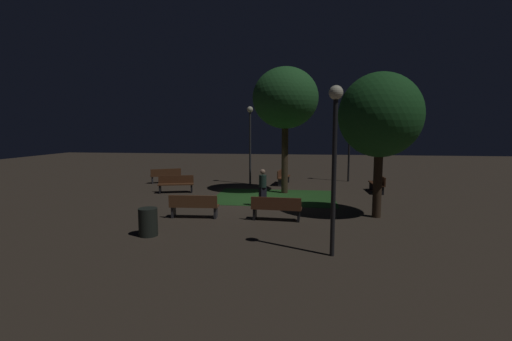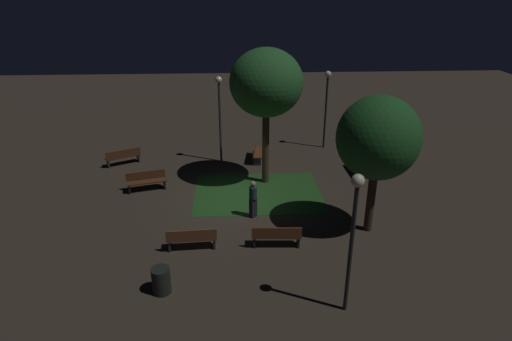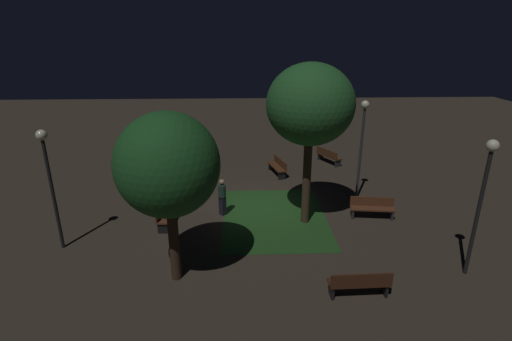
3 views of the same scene
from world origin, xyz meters
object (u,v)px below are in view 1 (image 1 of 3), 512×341
object	(u,v)px
bench_corner	(283,176)
pedestrian	(263,187)
trash_bin	(148,222)
tree_near_wall	(380,116)
bench_lawn_edge	(276,208)
lamp_post_near_wall	(350,133)
lamp_post_plaza_west	(250,132)
lamp_post_plaza_east	(335,141)
bench_by_lamp	(378,183)
bench_front_right	(176,183)
bench_path_side	(194,205)
bench_back_row	(166,175)
tree_left_canopy	(285,99)

from	to	relation	value
bench_corner	pedestrian	world-z (taller)	pedestrian
bench_corner	trash_bin	distance (m)	11.44
tree_near_wall	pedestrian	distance (m)	5.46
bench_lawn_edge	lamp_post_near_wall	world-z (taller)	lamp_post_near_wall
bench_corner	pedestrian	bearing A→B (deg)	-94.71
lamp_post_plaza_west	lamp_post_plaza_east	bearing A→B (deg)	-71.95
bench_by_lamp	pedestrian	xyz separation A→B (m)	(-5.59, -4.24, 0.37)
bench_front_right	lamp_post_near_wall	size ratio (longest dim) A/B	0.42
lamp_post_plaza_east	bench_lawn_edge	bearing A→B (deg)	116.59
bench_path_side	pedestrian	bearing A→B (deg)	44.50
bench_path_side	trash_bin	xyz separation A→B (m)	(-0.75, -2.31, -0.05)
bench_by_lamp	tree_near_wall	size ratio (longest dim) A/B	0.34
bench_by_lamp	trash_bin	xyz separation A→B (m)	(-8.67, -8.83, -0.05)
bench_lawn_edge	trash_bin	distance (m)	4.46
bench_corner	lamp_post_near_wall	distance (m)	5.10
bench_by_lamp	bench_lawn_edge	bearing A→B (deg)	-126.68
lamp_post_near_wall	pedestrian	world-z (taller)	lamp_post_near_wall
bench_lawn_edge	bench_corner	size ratio (longest dim) A/B	0.99
lamp_post_near_wall	trash_bin	size ratio (longest dim) A/B	5.17
bench_path_side	pedestrian	distance (m)	3.27
bench_lawn_edge	trash_bin	size ratio (longest dim) A/B	2.10
bench_lawn_edge	bench_back_row	size ratio (longest dim) A/B	1.00
tree_left_canopy	bench_corner	bearing A→B (deg)	94.97
lamp_post_plaza_east	trash_bin	distance (m)	6.18
bench_by_lamp	lamp_post_plaza_west	size ratio (longest dim) A/B	0.39
bench_front_right	pedestrian	xyz separation A→B (m)	(4.84, -2.82, 0.37)
bench_front_right	pedestrian	bearing A→B (deg)	-30.20
tree_left_canopy	trash_bin	world-z (taller)	tree_left_canopy
bench_lawn_edge	bench_back_row	bearing A→B (deg)	131.73
bench_back_row	lamp_post_plaza_east	distance (m)	14.96
bench_corner	tree_near_wall	bearing A→B (deg)	-62.53
bench_corner	trash_bin	world-z (taller)	bench_corner
bench_lawn_edge	bench_back_row	distance (m)	11.05
bench_path_side	bench_front_right	distance (m)	5.68
bench_lawn_edge	bench_front_right	bearing A→B (deg)	137.59
tree_left_canopy	lamp_post_plaza_east	xyz separation A→B (m)	(1.68, -9.09, -1.81)
pedestrian	bench_front_right	bearing A→B (deg)	149.80
lamp_post_near_wall	pedestrian	bearing A→B (deg)	-119.54
tree_near_wall	bench_front_right	bearing A→B (deg)	156.24
bench_back_row	bench_lawn_edge	bearing A→B (deg)	-48.27
tree_near_wall	tree_left_canopy	xyz separation A→B (m)	(-3.67, 4.68, 1.03)
tree_near_wall	pedestrian	xyz separation A→B (m)	(-4.44, 1.27, -2.93)
bench_path_side	lamp_post_plaza_east	world-z (taller)	lamp_post_plaza_east
bench_front_right	pedestrian	distance (m)	5.61
tree_near_wall	pedestrian	size ratio (longest dim) A/B	3.32
bench_path_side	lamp_post_plaza_west	bearing A→B (deg)	84.00
bench_back_row	lamp_post_plaza_west	bearing A→B (deg)	2.51
bench_by_lamp	trash_bin	size ratio (longest dim) A/B	2.09
bench_by_lamp	tree_left_canopy	bearing A→B (deg)	-170.29
tree_near_wall	tree_left_canopy	size ratio (longest dim) A/B	0.84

